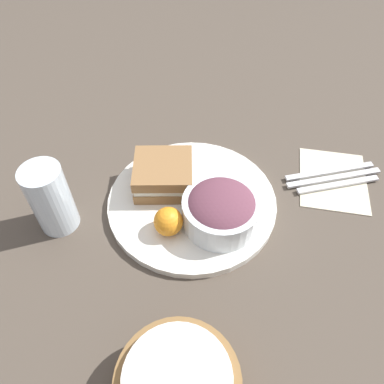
{
  "coord_description": "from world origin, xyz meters",
  "views": [
    {
      "loc": [
        -0.08,
        0.43,
        0.55
      ],
      "look_at": [
        0.0,
        0.0,
        0.03
      ],
      "focal_mm": 35.0,
      "sensor_mm": 36.0,
      "label": 1
    }
  ],
  "objects_px": {
    "sandwich": "(163,175)",
    "knife": "(334,178)",
    "dressing_cup": "(228,179)",
    "salad_bowl": "(221,209)",
    "drink_glass": "(51,199)",
    "spoon": "(338,184)",
    "plate": "(192,201)",
    "fork": "(330,171)"
  },
  "relations": [
    {
      "from": "sandwich",
      "to": "knife",
      "type": "distance_m",
      "value": 0.34
    },
    {
      "from": "dressing_cup",
      "to": "salad_bowl",
      "type": "bearing_deg",
      "value": 87.96
    },
    {
      "from": "drink_glass",
      "to": "spoon",
      "type": "relative_size",
      "value": 0.79
    },
    {
      "from": "plate",
      "to": "dressing_cup",
      "type": "bearing_deg",
      "value": -142.47
    },
    {
      "from": "drink_glass",
      "to": "knife",
      "type": "distance_m",
      "value": 0.53
    },
    {
      "from": "spoon",
      "to": "dressing_cup",
      "type": "bearing_deg",
      "value": 170.01
    },
    {
      "from": "knife",
      "to": "sandwich",
      "type": "bearing_deg",
      "value": 171.89
    },
    {
      "from": "salad_bowl",
      "to": "dressing_cup",
      "type": "bearing_deg",
      "value": -92.04
    },
    {
      "from": "fork",
      "to": "spoon",
      "type": "xyz_separation_m",
      "value": [
        -0.01,
        0.03,
        0.0
      ]
    },
    {
      "from": "salad_bowl",
      "to": "dressing_cup",
      "type": "height_order",
      "value": "salad_bowl"
    },
    {
      "from": "plate",
      "to": "dressing_cup",
      "type": "relative_size",
      "value": 4.68
    },
    {
      "from": "sandwich",
      "to": "dressing_cup",
      "type": "bearing_deg",
      "value": -170.47
    },
    {
      "from": "sandwich",
      "to": "spoon",
      "type": "xyz_separation_m",
      "value": [
        -0.33,
        -0.07,
        -0.04
      ]
    },
    {
      "from": "salad_bowl",
      "to": "drink_glass",
      "type": "distance_m",
      "value": 0.29
    },
    {
      "from": "knife",
      "to": "spoon",
      "type": "distance_m",
      "value": 0.02
    },
    {
      "from": "plate",
      "to": "knife",
      "type": "height_order",
      "value": "plate"
    },
    {
      "from": "plate",
      "to": "dressing_cup",
      "type": "distance_m",
      "value": 0.08
    },
    {
      "from": "sandwich",
      "to": "spoon",
      "type": "distance_m",
      "value": 0.34
    },
    {
      "from": "salad_bowl",
      "to": "knife",
      "type": "xyz_separation_m",
      "value": [
        -0.21,
        -0.15,
        -0.04
      ]
    },
    {
      "from": "salad_bowl",
      "to": "fork",
      "type": "relative_size",
      "value": 0.72
    },
    {
      "from": "salad_bowl",
      "to": "drink_glass",
      "type": "bearing_deg",
      "value": 8.84
    },
    {
      "from": "sandwich",
      "to": "fork",
      "type": "xyz_separation_m",
      "value": [
        -0.32,
        -0.1,
        -0.04
      ]
    },
    {
      "from": "drink_glass",
      "to": "fork",
      "type": "distance_m",
      "value": 0.53
    },
    {
      "from": "sandwich",
      "to": "dressing_cup",
      "type": "distance_m",
      "value": 0.12
    },
    {
      "from": "sandwich",
      "to": "salad_bowl",
      "type": "bearing_deg",
      "value": 150.24
    },
    {
      "from": "dressing_cup",
      "to": "sandwich",
      "type": "bearing_deg",
      "value": 9.53
    },
    {
      "from": "salad_bowl",
      "to": "drink_glass",
      "type": "xyz_separation_m",
      "value": [
        0.28,
        0.04,
        0.02
      ]
    },
    {
      "from": "sandwich",
      "to": "knife",
      "type": "relative_size",
      "value": 0.63
    },
    {
      "from": "salad_bowl",
      "to": "knife",
      "type": "bearing_deg",
      "value": -143.92
    },
    {
      "from": "dressing_cup",
      "to": "fork",
      "type": "distance_m",
      "value": 0.21
    },
    {
      "from": "plate",
      "to": "sandwich",
      "type": "relative_size",
      "value": 2.51
    },
    {
      "from": "knife",
      "to": "spoon",
      "type": "bearing_deg",
      "value": -90.0
    },
    {
      "from": "fork",
      "to": "spoon",
      "type": "distance_m",
      "value": 0.04
    },
    {
      "from": "knife",
      "to": "spoon",
      "type": "relative_size",
      "value": 1.17
    },
    {
      "from": "salad_bowl",
      "to": "drink_glass",
      "type": "relative_size",
      "value": 1.01
    },
    {
      "from": "sandwich",
      "to": "dressing_cup",
      "type": "xyz_separation_m",
      "value": [
        -0.12,
        -0.02,
        -0.01
      ]
    },
    {
      "from": "dressing_cup",
      "to": "fork",
      "type": "relative_size",
      "value": 0.36
    },
    {
      "from": "drink_glass",
      "to": "knife",
      "type": "xyz_separation_m",
      "value": [
        -0.49,
        -0.2,
        -0.06
      ]
    },
    {
      "from": "plate",
      "to": "sandwich",
      "type": "distance_m",
      "value": 0.07
    },
    {
      "from": "sandwich",
      "to": "fork",
      "type": "relative_size",
      "value": 0.66
    },
    {
      "from": "spoon",
      "to": "salad_bowl",
      "type": "bearing_deg",
      "value": -170.59
    },
    {
      "from": "spoon",
      "to": "drink_glass",
      "type": "bearing_deg",
      "value": 177.04
    }
  ]
}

